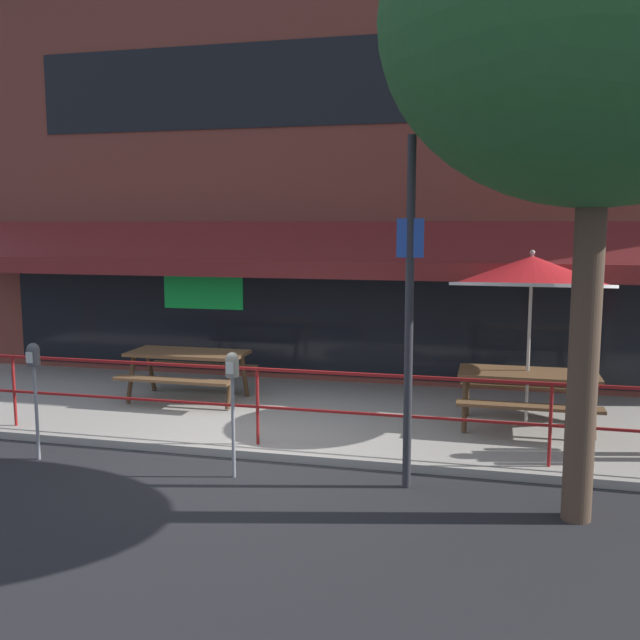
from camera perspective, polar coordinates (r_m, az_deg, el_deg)
ground_plane at (r=8.77m, az=-5.62°, el=-11.05°), size 120.00×120.00×0.00m
patio_deck at (r=10.58m, az=-2.01°, el=-7.43°), size 15.00×4.00×0.10m
restaurant_building at (r=12.39m, az=0.76°, el=11.53°), size 15.00×1.60×7.33m
patio_railing at (r=8.82m, az=-5.04°, el=-5.53°), size 13.84×0.04×0.97m
picnic_table_left at (r=11.16m, az=-10.52°, el=-3.31°), size 1.80×1.42×0.76m
picnic_table_centre at (r=9.89m, az=16.27°, el=-4.91°), size 1.80×1.42×0.76m
patio_umbrella_centre at (r=9.79m, az=16.57°, el=3.68°), size 2.14×2.14×2.39m
parking_meter_near at (r=9.10m, az=-21.92°, el=-3.41°), size 0.15×0.16×1.42m
parking_meter_far at (r=7.91m, az=-7.03°, el=-4.52°), size 0.15×0.16×1.42m
street_sign_pole at (r=7.48m, az=7.15°, el=0.70°), size 0.28×0.09×3.71m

